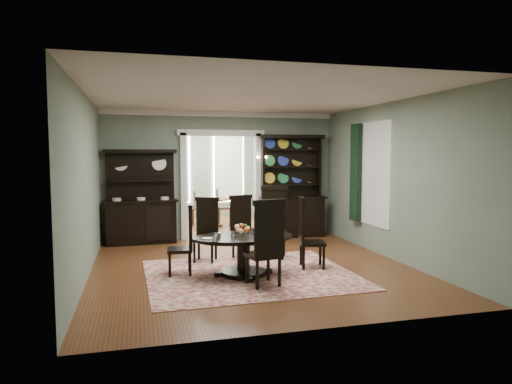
{
  "coord_description": "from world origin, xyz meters",
  "views": [
    {
      "loc": [
        -1.94,
        -7.74,
        2.02
      ],
      "look_at": [
        0.24,
        0.6,
        1.29
      ],
      "focal_mm": 32.0,
      "sensor_mm": 36.0,
      "label": 1
    }
  ],
  "objects_px": {
    "sideboard": "(141,211)",
    "welsh_dresser": "(292,200)",
    "parlor_table": "(214,208)",
    "dining_table": "(243,248)"
  },
  "relations": [
    {
      "from": "sideboard",
      "to": "welsh_dresser",
      "type": "relative_size",
      "value": 0.85
    },
    {
      "from": "welsh_dresser",
      "to": "parlor_table",
      "type": "relative_size",
      "value": 2.94
    },
    {
      "from": "sideboard",
      "to": "parlor_table",
      "type": "height_order",
      "value": "sideboard"
    },
    {
      "from": "dining_table",
      "to": "parlor_table",
      "type": "xyz_separation_m",
      "value": [
        0.37,
        5.15,
        0.05
      ]
    },
    {
      "from": "dining_table",
      "to": "welsh_dresser",
      "type": "distance_m",
      "value": 3.82
    },
    {
      "from": "dining_table",
      "to": "welsh_dresser",
      "type": "height_order",
      "value": "welsh_dresser"
    },
    {
      "from": "parlor_table",
      "to": "dining_table",
      "type": "bearing_deg",
      "value": -94.08
    },
    {
      "from": "dining_table",
      "to": "parlor_table",
      "type": "height_order",
      "value": "parlor_table"
    },
    {
      "from": "welsh_dresser",
      "to": "sideboard",
      "type": "bearing_deg",
      "value": -176.49
    },
    {
      "from": "sideboard",
      "to": "welsh_dresser",
      "type": "xyz_separation_m",
      "value": [
        3.57,
        -0.02,
        0.16
      ]
    }
  ]
}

